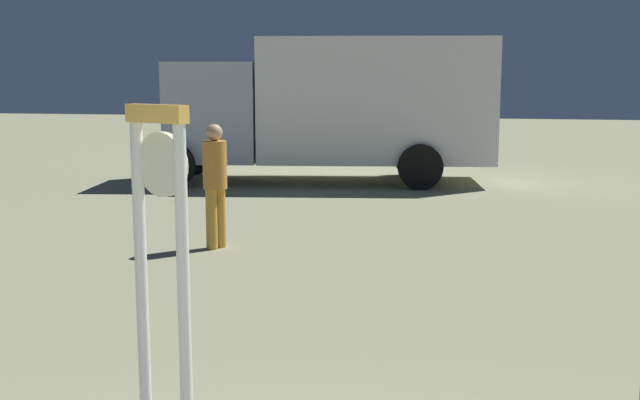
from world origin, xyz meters
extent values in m
cylinder|color=white|center=(-0.84, 2.15, 1.00)|extent=(0.07, 0.07, 2.01)
cylinder|color=white|center=(-0.53, 2.02, 1.00)|extent=(0.07, 0.07, 2.01)
cube|color=#FCBB4F|center=(-0.68, 2.09, 2.06)|extent=(0.41, 0.24, 0.10)
cylinder|color=white|center=(-0.67, 2.11, 1.77)|extent=(0.35, 0.18, 0.36)
cube|color=black|center=(-0.66, 2.14, 1.77)|extent=(0.04, 0.03, 0.08)
cube|color=black|center=(-0.66, 2.14, 1.77)|extent=(0.12, 0.06, 0.10)
cylinder|color=gold|center=(-2.27, 7.83, 0.40)|extent=(0.15, 0.15, 0.79)
cylinder|color=gold|center=(-2.34, 7.69, 0.40)|extent=(0.15, 0.15, 0.79)
cylinder|color=#CC8235|center=(-2.30, 7.76, 1.10)|extent=(0.31, 0.31, 0.63)
sphere|color=tan|center=(-2.30, 7.76, 1.53)|extent=(0.22, 0.22, 0.22)
cube|color=white|center=(-1.10, 14.67, 1.73)|extent=(5.09, 2.87, 2.56)
cube|color=#ACB9D0|center=(-4.46, 14.16, 1.48)|extent=(2.16, 2.31, 2.06)
cube|color=black|center=(-5.39, 14.02, 1.89)|extent=(0.29, 1.71, 0.91)
cylinder|color=black|center=(-5.31, 15.14, 0.45)|extent=(0.93, 0.38, 0.90)
cylinder|color=black|center=(-4.98, 12.97, 0.45)|extent=(0.93, 0.38, 0.90)
cylinder|color=black|center=(-0.40, 15.89, 0.45)|extent=(0.93, 0.38, 0.90)
cylinder|color=black|center=(-0.07, 13.72, 0.45)|extent=(0.93, 0.38, 0.90)
camera|label=1|loc=(1.04, -1.99, 2.27)|focal=44.46mm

